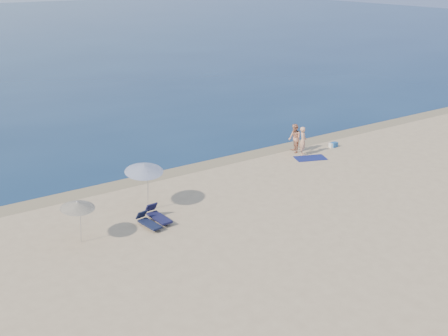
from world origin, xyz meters
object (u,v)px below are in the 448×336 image
(person_right, at_px, (295,138))
(umbrella_near, at_px, (144,168))
(blue_cooler, at_px, (334,145))
(person_left, at_px, (303,141))

(person_right, height_order, umbrella_near, umbrella_near)
(person_right, bearing_deg, blue_cooler, 97.34)
(person_left, bearing_deg, blue_cooler, -49.26)
(person_left, relative_size, umbrella_near, 0.74)
(person_left, xyz_separation_m, person_right, (-0.10, 0.70, 0.01))
(umbrella_near, bearing_deg, blue_cooler, 17.52)
(blue_cooler, bearing_deg, person_right, 158.18)
(blue_cooler, relative_size, umbrella_near, 0.18)
(person_right, height_order, blue_cooler, person_right)
(person_right, xyz_separation_m, umbrella_near, (-12.26, -2.62, 1.23))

